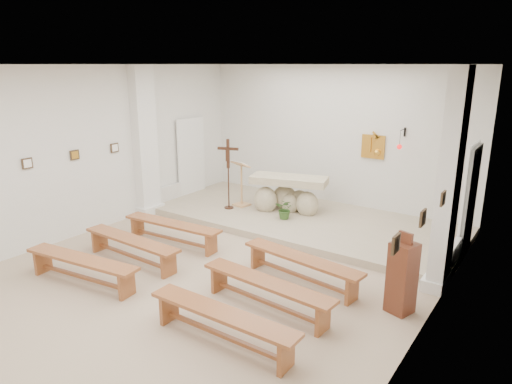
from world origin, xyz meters
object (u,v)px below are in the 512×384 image
Objects in this scene: altar at (288,196)px; lectern at (241,183)px; bench_left_front at (172,228)px; bench_right_third at (222,320)px; bench_left_third at (82,264)px; bench_left_second at (131,244)px; bench_right_second at (267,288)px; donation_pedestal at (402,277)px; crucifix_stand at (228,169)px; bench_right_front at (301,263)px.

altar is 1.65× the size of lectern.
bench_right_third is at bearing -39.15° from bench_left_front.
lectern is 0.51× the size of bench_right_third.
bench_left_third is at bearing -79.37° from lectern.
bench_right_second is at bearing 1.41° from bench_left_second.
donation_pedestal reaches higher than altar.
bench_right_second is at bearing 89.93° from bench_right_third.
bench_left_second is (0.15, -3.55, -0.36)m from lectern.
lectern is 0.51× the size of bench_left_second.
crucifix_stand is at bearing -99.42° from lectern.
donation_pedestal is 0.55× the size of bench_left_front.
bench_right_third is at bearing -110.15° from donation_pedestal.
bench_left_second is (-4.57, -1.07, -0.19)m from donation_pedestal.
bench_right_second is at bearing -63.90° from crucifix_stand.
bench_left_third is 1.01× the size of bench_right_third.
bench_right_front and bench_left_second have the same top height.
lectern is 2.55m from bench_left_front.
bench_left_second is at bearing -119.96° from altar.
lectern is 0.92× the size of donation_pedestal.
donation_pedestal is 0.55× the size of bench_right_second.
donation_pedestal is at bearing 37.51° from bench_right_second.
lectern is at bearing 123.84° from bench_right_third.
bench_left_third is at bearing -156.28° from bench_right_second.
bench_left_third is at bearing 179.93° from bench_right_third.
donation_pedestal is at bearing -3.56° from bench_left_front.
bench_right_second is at bearing -82.65° from bench_right_front.
crucifix_stand is 4.32m from bench_left_third.
bench_right_front is 1.01× the size of bench_right_third.
crucifix_stand is 0.76× the size of bench_right_third.
donation_pedestal reaches higher than bench_right_second.
bench_right_front is 1.00× the size of bench_right_second.
bench_left_second and bench_right_second have the same top height.
bench_right_front is 2.08m from bench_right_third.
lectern is at bearing 84.63° from bench_left_third.
bench_right_front is at bearing -71.06° from altar.
bench_left_second is 1.04m from bench_left_third.
donation_pedestal reaches higher than bench_left_second.
bench_left_front is 1.04m from bench_left_second.
donation_pedestal is 2.67m from bench_right_third.
bench_left_front is at bearing -101.99° from crucifix_stand.
lectern is 4.61m from bench_left_third.
bench_left_second is (0.26, -3.21, -0.77)m from crucifix_stand.
donation_pedestal reaches higher than bench_left_third.
altar is 5.28m from bench_right_third.
altar is 3.00m from bench_left_front.
donation_pedestal is at bearing 8.41° from bench_right_front.
crucifix_stand reaches higher than donation_pedestal.
donation_pedestal is 0.55× the size of bench_left_third.
bench_right_second is at bearing -40.22° from lectern.
crucifix_stand is at bearing 153.23° from bench_right_front.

